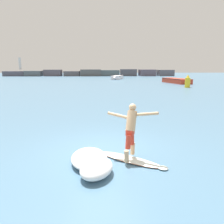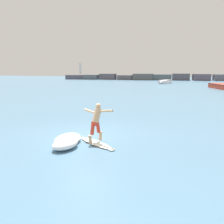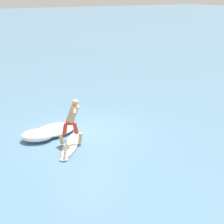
# 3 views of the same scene
# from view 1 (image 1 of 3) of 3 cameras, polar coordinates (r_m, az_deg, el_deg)

# --- Properties ---
(ground_plane) EXTENTS (200.00, 200.00, 0.00)m
(ground_plane) POSITION_cam_1_polar(r_m,az_deg,el_deg) (7.47, -1.94, -9.83)
(ground_plane) COLOR teal
(rock_jetty_breakwater) EXTENTS (52.30, 4.54, 5.54)m
(rock_jetty_breakwater) POSITION_cam_1_polar(r_m,az_deg,el_deg) (69.04, -4.99, 10.13)
(rock_jetty_breakwater) COLOR #4F4C56
(rock_jetty_breakwater) RESTS_ON ground
(surfboard) EXTENTS (2.01, 1.59, 0.21)m
(surfboard) POSITION_cam_1_polar(r_m,az_deg,el_deg) (6.67, 4.92, -12.27)
(surfboard) COLOR white
(surfboard) RESTS_ON ground
(surfer) EXTENTS (1.45, 0.93, 1.62)m
(surfer) POSITION_cam_1_polar(r_m,az_deg,el_deg) (6.43, 4.99, -3.88)
(surfer) COLOR tan
(surfer) RESTS_ON surfboard
(fishing_boat_near_jetty) EXTENTS (3.53, 7.63, 0.81)m
(fishing_boat_near_jetty) POSITION_cam_1_polar(r_m,az_deg,el_deg) (39.55, 16.60, 7.86)
(fishing_boat_near_jetty) COLOR #C13B25
(fishing_boat_near_jetty) RESTS_ON ground
(small_boat_offshore) EXTENTS (3.27, 6.08, 0.80)m
(small_boat_offshore) POSITION_cam_1_polar(r_m,az_deg,el_deg) (50.79, 1.36, 9.07)
(small_boat_offshore) COLOR white
(small_boat_offshore) RESTS_ON ground
(channel_marker_buoy) EXTENTS (0.70, 0.70, 1.74)m
(channel_marker_buoy) POSITION_cam_1_polar(r_m,az_deg,el_deg) (31.57, 19.14, 7.47)
(channel_marker_buoy) COLOR yellow
(channel_marker_buoy) RESTS_ON ground
(wave_foam_at_tail) EXTENTS (1.13, 1.36, 0.40)m
(wave_foam_at_tail) POSITION_cam_1_polar(r_m,az_deg,el_deg) (5.78, -4.04, -14.43)
(wave_foam_at_tail) COLOR white
(wave_foam_at_tail) RESTS_ON ground
(wave_foam_at_nose) EXTENTS (1.20, 1.67, 0.30)m
(wave_foam_at_nose) POSITION_cam_1_polar(r_m,az_deg,el_deg) (6.48, -5.97, -11.90)
(wave_foam_at_nose) COLOR white
(wave_foam_at_nose) RESTS_ON ground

